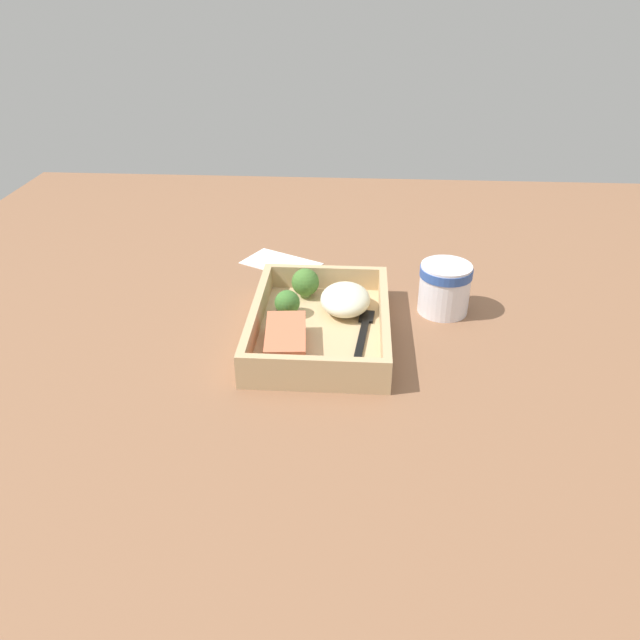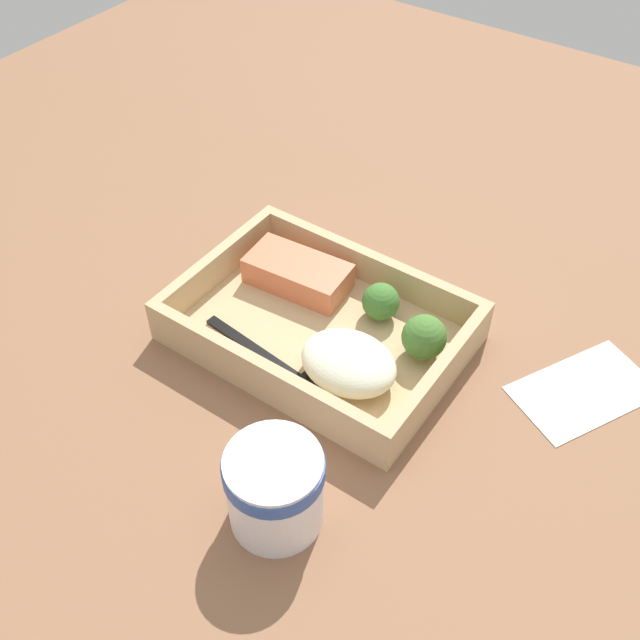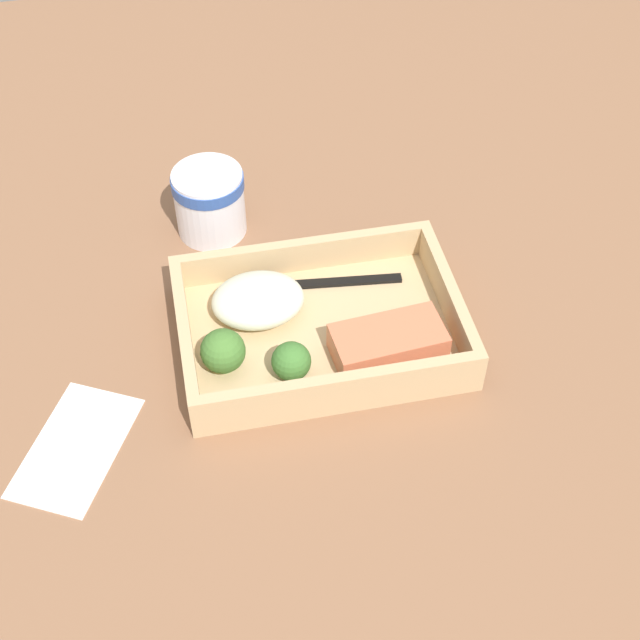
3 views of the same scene
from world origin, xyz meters
The scene contains 10 objects.
ground_plane centered at (0.00, 0.00, -1.00)cm, with size 160.00×160.00×2.00cm, color #885D41.
takeout_tray centered at (0.00, 0.00, 0.60)cm, with size 28.91×20.37×1.20cm, color tan.
tray_rim centered at (0.00, 0.00, 3.11)cm, with size 28.91×20.37×3.82cm.
salmon_fillet centered at (-6.07, 4.47, 2.78)cm, with size 11.25×5.65×3.16cm, color #D8714C.
mashed_potatoes centered at (5.89, -3.61, 3.21)cm, with size 9.76×7.83×4.02cm, color silver.
broccoli_floret_1 centered at (10.38, 3.07, 3.69)cm, with size 4.52×4.52×4.83cm.
broccoli_floret_2 centered at (3.98, 5.35, 3.27)cm, with size 3.96×3.96×4.10cm.
fork centered at (-1.31, -6.48, 1.42)cm, with size 15.89×3.35×0.44cm.
paper_cup centered at (8.97, -19.28, 4.55)cm, with size 8.27×8.27×8.16cm.
receipt_slip centered at (25.46, 8.97, 0.12)cm, with size 8.10×13.87×0.24cm, color white.
Camera 2 is at (31.07, -44.52, 57.08)cm, focal length 42.00 mm.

